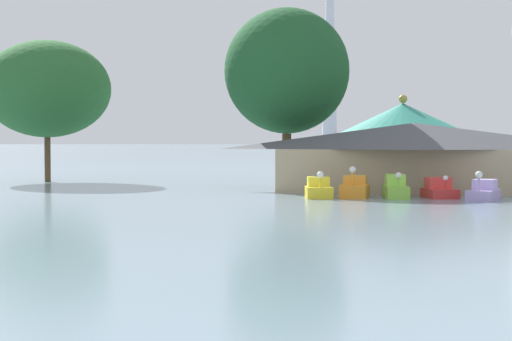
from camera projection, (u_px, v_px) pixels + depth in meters
The scene contains 9 objects.
pedal_boat_yellow at pixel (319, 189), 49.41m from camera, with size 2.03×2.70×1.62m.
pedal_boat_orange at pixel (355, 188), 49.68m from camera, with size 1.62×2.70×1.92m.
pedal_boat_lime at pixel (396, 189), 49.24m from camera, with size 1.75×2.60×1.58m.
pedal_boat_red at pixel (439, 190), 49.43m from camera, with size 2.36×2.78×1.39m.
pedal_boat_lavender at pixel (484, 192), 47.44m from camera, with size 2.15×3.23×1.72m.
boathouse at pixel (414, 156), 55.06m from camera, with size 18.99×7.48×4.63m.
green_roof_pavilion at pixel (403, 138), 66.72m from camera, with size 11.16×11.16×7.17m.
shoreline_tree_tall_left at pixel (47, 89), 68.94m from camera, with size 10.63×10.63×11.83m.
shoreline_tree_mid at pixel (287, 71), 60.92m from camera, with size 9.24×9.24×13.23m.
Camera 1 is at (12.45, -15.79, 3.38)m, focal length 57.95 mm.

